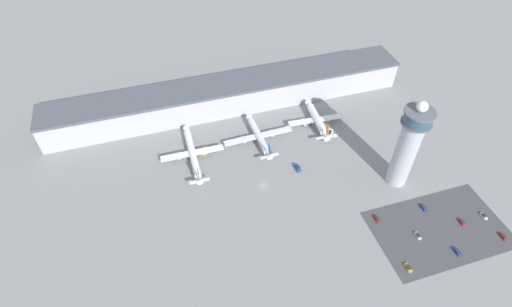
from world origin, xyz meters
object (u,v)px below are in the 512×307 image
object	(u,v)px
airplane_gate_charlie	(317,120)
car_black_suv	(424,208)
airplane_gate_alpha	(193,154)
car_blue_compact	(484,216)
control_tower	(408,145)
airplane_gate_bravo	(259,136)
car_red_hatchback	(462,222)
car_yellow_taxi	(418,236)
service_truck_baggage	(297,168)
car_navy_sedan	(408,268)
car_white_wagon	(503,237)
service_truck_catering	(329,133)
service_truck_fuel	(205,151)
car_green_van	(457,252)
car_silver_sedan	(377,219)

from	to	relation	value
airplane_gate_charlie	car_black_suv	bearing A→B (deg)	-70.81
airplane_gate_alpha	car_blue_compact	bearing A→B (deg)	-32.14
control_tower	airplane_gate_bravo	xyz separation A→B (m)	(-61.05, 50.34, -21.80)
car_red_hatchback	car_black_suv	xyz separation A→B (m)	(-12.83, 13.22, 0.01)
control_tower	car_yellow_taxi	distance (m)	43.73
service_truck_baggage	car_navy_sedan	xyz separation A→B (m)	(25.07, -70.53, -0.40)
car_yellow_taxi	car_red_hatchback	world-z (taller)	car_red_hatchback
car_navy_sedan	control_tower	bearing A→B (deg)	64.97
service_truck_baggage	car_white_wagon	distance (m)	103.76
airplane_gate_alpha	car_black_suv	size ratio (longest dim) A/B	9.77
service_truck_catering	service_truck_baggage	xyz separation A→B (m)	(-28.80, -21.25, -0.17)
service_truck_catering	service_truck_baggage	world-z (taller)	service_truck_catering
airplane_gate_bravo	car_yellow_taxi	xyz separation A→B (m)	(52.33, -84.88, -3.57)
car_yellow_taxi	service_truck_fuel	bearing A→B (deg)	134.62
service_truck_baggage	car_white_wagon	xyz separation A→B (m)	(76.90, -69.66, -0.36)
car_blue_compact	car_yellow_taxi	world-z (taller)	car_blue_compact
control_tower	airplane_gate_alpha	xyz separation A→B (m)	(-100.73, 47.17, -21.34)
car_white_wagon	car_red_hatchback	world-z (taller)	car_white_wagon
control_tower	car_navy_sedan	bearing A→B (deg)	-115.03
service_truck_fuel	control_tower	bearing A→B (deg)	-28.75
car_yellow_taxi	airplane_gate_bravo	bearing A→B (deg)	121.66
car_blue_compact	car_white_wagon	size ratio (longest dim) A/B	0.96
car_yellow_taxi	car_navy_sedan	world-z (taller)	car_navy_sedan
car_blue_compact	car_green_van	bearing A→B (deg)	-152.57
control_tower	service_truck_catering	size ratio (longest dim) A/B	8.37
airplane_gate_charlie	car_silver_sedan	xyz separation A→B (m)	(0.28, -74.15, -3.75)
car_navy_sedan	airplane_gate_alpha	bearing A→B (deg)	129.53
control_tower	airplane_gate_bravo	world-z (taller)	control_tower
service_truck_fuel	car_silver_sedan	world-z (taller)	service_truck_fuel
car_white_wagon	service_truck_fuel	bearing A→B (deg)	141.36
airplane_gate_bravo	car_green_van	xyz separation A→B (m)	(64.61, -97.75, -3.53)
service_truck_fuel	car_green_van	size ratio (longest dim) A/B	1.50
service_truck_fuel	car_green_van	distance (m)	138.22
car_white_wagon	car_black_suv	xyz separation A→B (m)	(-26.08, 25.94, -0.02)
airplane_gate_bravo	service_truck_baggage	world-z (taller)	airplane_gate_bravo
service_truck_catering	car_red_hatchback	world-z (taller)	service_truck_catering
service_truck_baggage	car_navy_sedan	world-z (taller)	service_truck_baggage
car_blue_compact	car_black_suv	distance (m)	28.69
airplane_gate_bravo	service_truck_fuel	bearing A→B (deg)	178.49
car_silver_sedan	car_navy_sedan	world-z (taller)	car_navy_sedan
airplane_gate_bravo	car_white_wagon	bearing A→B (deg)	-47.07
car_green_van	car_red_hatchback	bearing A→B (deg)	46.04
airplane_gate_bravo	car_yellow_taxi	distance (m)	99.78
service_truck_catering	car_white_wagon	xyz separation A→B (m)	(48.11, -90.91, -0.52)
service_truck_fuel	airplane_gate_charlie	bearing A→B (deg)	2.26
service_truck_fuel	car_white_wagon	xyz separation A→B (m)	(122.80, -98.17, -0.26)
car_yellow_taxi	car_black_suv	bearing A→B (deg)	48.06
car_white_wagon	car_green_van	xyz separation A→B (m)	(-25.93, -0.43, -0.01)
service_truck_fuel	car_green_van	xyz separation A→B (m)	(96.87, -98.60, -0.28)
airplane_gate_bravo	car_silver_sedan	xyz separation A→B (m)	(38.64, -70.52, -3.56)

